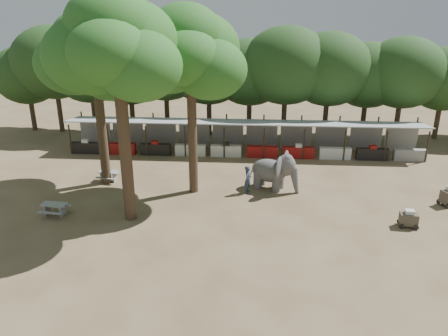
# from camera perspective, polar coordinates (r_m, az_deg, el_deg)

# --- Properties ---
(ground) EXTENTS (100.00, 100.00, 0.00)m
(ground) POSITION_cam_1_polar(r_m,az_deg,el_deg) (22.39, 1.67, -9.39)
(ground) COLOR brown
(ground) RESTS_ON ground
(vendor_stalls) EXTENTS (28.00, 2.99, 2.80)m
(vendor_stalls) POSITION_cam_1_polar(r_m,az_deg,el_deg) (34.70, 2.69, 3.83)
(vendor_stalls) COLOR #9DA0A6
(vendor_stalls) RESTS_ON ground
(yard_tree_left) EXTENTS (7.10, 6.90, 11.02)m
(yard_tree_left) POSITION_cam_1_polar(r_m,az_deg,el_deg) (28.49, -16.72, 13.76)
(yard_tree_left) COLOR #332316
(yard_tree_left) RESTS_ON ground
(yard_tree_center) EXTENTS (7.10, 6.90, 12.04)m
(yard_tree_center) POSITION_cam_1_polar(r_m,az_deg,el_deg) (22.71, -14.04, 15.02)
(yard_tree_center) COLOR #332316
(yard_tree_center) RESTS_ON ground
(yard_tree_back) EXTENTS (7.10, 6.90, 11.36)m
(yard_tree_back) POSITION_cam_1_polar(r_m,az_deg,el_deg) (25.99, -4.67, 14.70)
(yard_tree_back) COLOR #332316
(yard_tree_back) RESTS_ON ground
(backdrop_trees) EXTENTS (46.46, 5.95, 8.33)m
(backdrop_trees) POSITION_cam_1_polar(r_m,az_deg,el_deg) (38.80, 3.00, 12.18)
(backdrop_trees) COLOR #332316
(backdrop_trees) RESTS_ON ground
(elephant) EXTENTS (3.34, 2.57, 2.48)m
(elephant) POSITION_cam_1_polar(r_m,az_deg,el_deg) (27.94, 6.64, -0.39)
(elephant) COLOR #494747
(elephant) RESTS_ON ground
(handler) EXTENTS (0.53, 0.70, 1.78)m
(handler) POSITION_cam_1_polar(r_m,az_deg,el_deg) (27.39, 3.14, -1.51)
(handler) COLOR #26384C
(handler) RESTS_ON ground
(picnic_table_near) EXTENTS (1.52, 1.39, 0.71)m
(picnic_table_near) POSITION_cam_1_polar(r_m,az_deg,el_deg) (26.41, -21.26, -4.86)
(picnic_table_near) COLOR gray
(picnic_table_near) RESTS_ON ground
(picnic_table_far) EXTENTS (1.53, 1.41, 0.68)m
(picnic_table_far) POSITION_cam_1_polar(r_m,az_deg,el_deg) (30.35, -14.82, -0.85)
(picnic_table_far) COLOR gray
(picnic_table_far) RESTS_ON ground
(cart_front) EXTENTS (1.08, 0.77, 0.99)m
(cart_front) POSITION_cam_1_polar(r_m,az_deg,el_deg) (25.38, 22.98, -6.10)
(cart_front) COLOR #3D342A
(cart_front) RESTS_ON ground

